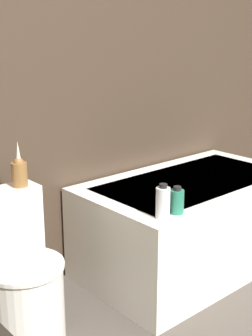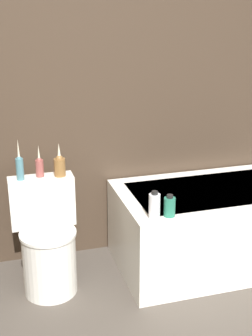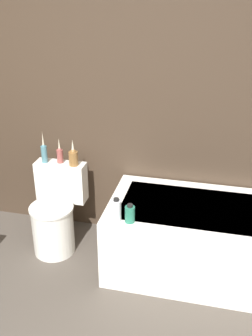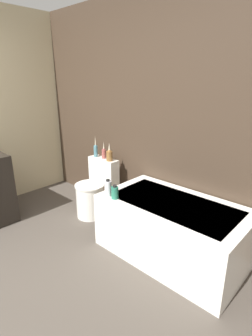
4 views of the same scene
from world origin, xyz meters
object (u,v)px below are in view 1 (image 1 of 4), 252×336
vase_bronze (19,171)px  shampoo_bottle_tall (163,202)px  bathtub (191,222)px  shampoo_bottle_short (177,201)px  toilet (18,281)px

vase_bronze → shampoo_bottle_tall: bearing=-45.1°
bathtub → shampoo_bottle_short: size_ratio=9.89×
bathtub → vase_bronze: size_ratio=6.10×
shampoo_bottle_tall → shampoo_bottle_short: bearing=-0.9°
shampoo_bottle_tall → shampoo_bottle_short: 0.10m
bathtub → toilet: (-1.21, 0.03, 0.03)m
bathtub → shampoo_bottle_tall: size_ratio=7.96×
bathtub → shampoo_bottle_tall: 0.75m
toilet → vase_bronze: 0.53m
shampoo_bottle_tall → shampoo_bottle_short: (0.10, -0.00, -0.02)m
bathtub → vase_bronze: (-1.08, 0.19, 0.51)m
bathtub → shampoo_bottle_tall: shampoo_bottle_tall is taller
toilet → shampoo_bottle_tall: 0.79m
bathtub → toilet: size_ratio=1.94×
shampoo_bottle_short → shampoo_bottle_tall: bearing=179.1°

